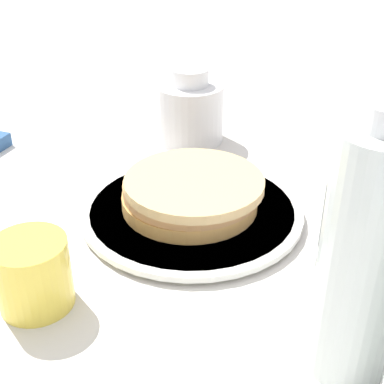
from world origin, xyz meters
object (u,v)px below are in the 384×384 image
object	(u,v)px
pancake_stack	(191,191)
water_bottle_mid	(363,258)
cream_jug	(190,110)
juice_glass	(33,274)
plate	(192,211)

from	to	relation	value
pancake_stack	water_bottle_mid	distance (m)	0.27
pancake_stack	cream_jug	bearing A→B (deg)	-153.96
juice_glass	cream_jug	bearing A→B (deg)	-175.64
plate	pancake_stack	size ratio (longest dim) A/B	1.55
pancake_stack	water_bottle_mid	world-z (taller)	water_bottle_mid
pancake_stack	juice_glass	xyz separation A→B (m)	(0.20, -0.07, 0.00)
pancake_stack	cream_jug	world-z (taller)	cream_jug
cream_jug	pancake_stack	bearing A→B (deg)	26.04
pancake_stack	plate	bearing A→B (deg)	88.80
pancake_stack	cream_jug	xyz separation A→B (m)	(-0.20, -0.10, 0.01)
pancake_stack	water_bottle_mid	bearing A→B (deg)	54.92
plate	cream_jug	size ratio (longest dim) A/B	2.33
juice_glass	pancake_stack	bearing A→B (deg)	161.76
juice_glass	water_bottle_mid	distance (m)	0.29
juice_glass	cream_jug	world-z (taller)	cream_jug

